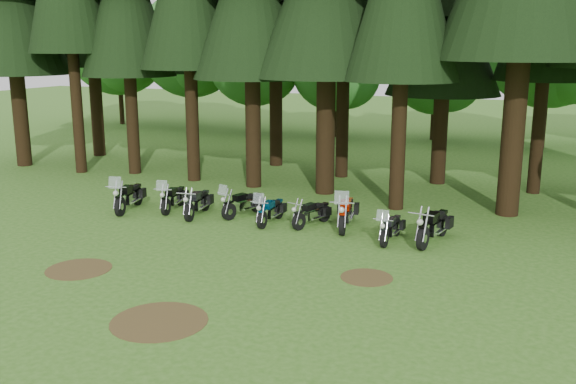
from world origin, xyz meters
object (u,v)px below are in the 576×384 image
at_px(motorcycle_1, 173,198).
at_px(motorcycle_5, 312,214).
at_px(motorcycle_2, 197,203).
at_px(motorcycle_7, 391,229).
at_px(motorcycle_6, 346,213).
at_px(motorcycle_3, 243,204).
at_px(motorcycle_4, 271,211).
at_px(motorcycle_0, 129,197).
at_px(motorcycle_8, 433,227).

xyz_separation_m(motorcycle_1, motorcycle_5, (5.50, 0.08, -0.04)).
bearing_deg(motorcycle_1, motorcycle_2, -25.58).
distance_m(motorcycle_5, motorcycle_7, 3.00).
bearing_deg(motorcycle_6, motorcycle_2, 175.13).
relative_size(motorcycle_3, motorcycle_6, 0.83).
relative_size(motorcycle_3, motorcycle_5, 1.08).
bearing_deg(motorcycle_2, motorcycle_6, -3.21).
height_order(motorcycle_3, motorcycle_4, motorcycle_3).
xyz_separation_m(motorcycle_0, motorcycle_5, (7.02, 0.75, -0.10)).
relative_size(motorcycle_0, motorcycle_4, 1.17).
xyz_separation_m(motorcycle_0, motorcycle_3, (4.29, 0.95, -0.07)).
xyz_separation_m(motorcycle_1, motorcycle_2, (1.24, -0.33, 0.00)).
height_order(motorcycle_3, motorcycle_6, motorcycle_6).
bearing_deg(motorcycle_3, motorcycle_6, 18.00).
bearing_deg(motorcycle_4, motorcycle_7, -5.73).
bearing_deg(motorcycle_7, motorcycle_2, 179.59).
bearing_deg(motorcycle_0, motorcycle_1, 9.56).
height_order(motorcycle_0, motorcycle_2, motorcycle_0).
bearing_deg(motorcycle_4, motorcycle_2, -178.31).
bearing_deg(motorcycle_3, motorcycle_0, -148.88).
bearing_deg(motorcycle_7, motorcycle_6, 155.70).
xyz_separation_m(motorcycle_1, motorcycle_6, (6.66, 0.24, 0.06)).
height_order(motorcycle_2, motorcycle_3, motorcycle_3).
height_order(motorcycle_1, motorcycle_3, motorcycle_1).
distance_m(motorcycle_4, motorcycle_7, 4.35).
distance_m(motorcycle_4, motorcycle_8, 5.57).
bearing_deg(motorcycle_0, motorcycle_6, -7.86).
xyz_separation_m(motorcycle_2, motorcycle_3, (1.54, 0.61, -0.02)).
bearing_deg(motorcycle_6, motorcycle_3, 168.55).
bearing_deg(motorcycle_2, motorcycle_8, -8.47).
distance_m(motorcycle_1, motorcycle_8, 9.66).
height_order(motorcycle_3, motorcycle_7, motorcycle_3).
relative_size(motorcycle_2, motorcycle_7, 1.11).
xyz_separation_m(motorcycle_4, motorcycle_6, (2.57, 0.46, 0.09)).
height_order(motorcycle_6, motorcycle_8, motorcycle_6).
bearing_deg(motorcycle_6, motorcycle_5, 177.16).
bearing_deg(motorcycle_0, motorcycle_2, -7.11).
height_order(motorcycle_4, motorcycle_7, motorcycle_4).
bearing_deg(motorcycle_4, motorcycle_1, 176.52).
bearing_deg(motorcycle_6, motorcycle_1, 171.24).
xyz_separation_m(motorcycle_4, motorcycle_7, (4.33, -0.41, -0.01)).
bearing_deg(motorcycle_4, motorcycle_0, -175.83).
relative_size(motorcycle_2, motorcycle_6, 0.89).
bearing_deg(motorcycle_8, motorcycle_5, -174.99).
distance_m(motorcycle_1, motorcycle_6, 6.66).
xyz_separation_m(motorcycle_5, motorcycle_7, (2.92, -0.71, 0.01)).
bearing_deg(motorcycle_6, motorcycle_8, -19.58).
distance_m(motorcycle_0, motorcycle_3, 4.39).
bearing_deg(motorcycle_4, motorcycle_6, 9.89).
bearing_deg(motorcycle_8, motorcycle_6, -179.61).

